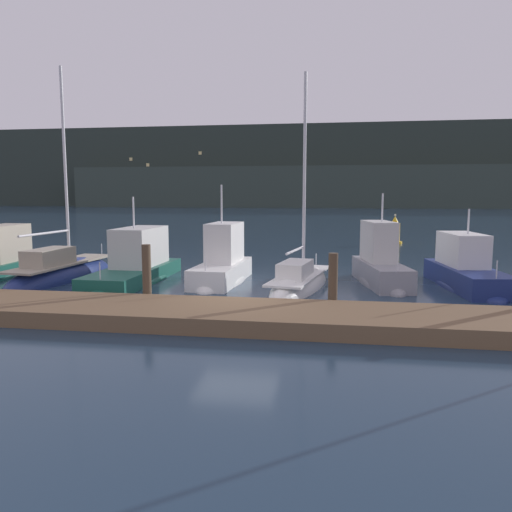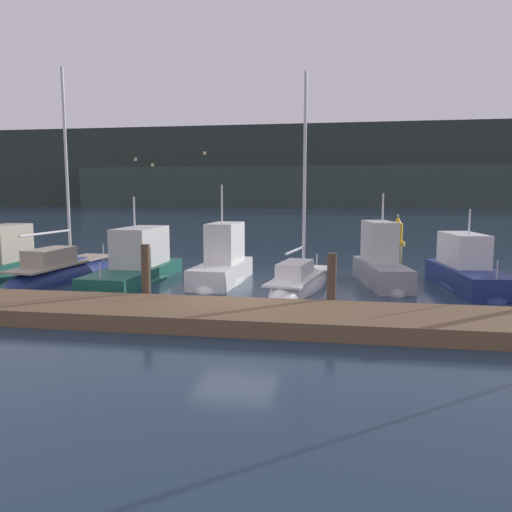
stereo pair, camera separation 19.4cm
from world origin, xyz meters
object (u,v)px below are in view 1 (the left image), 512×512
Objects in this scene: sailboat_berth_6 at (300,285)px; motorboat_berth_8 at (466,277)px; motorboat_berth_5 at (222,271)px; channel_buoy at (395,232)px; motorboat_berth_7 at (380,272)px; motorboat_berth_4 at (136,271)px; sailboat_berth_3 at (62,277)px.

motorboat_berth_8 is (6.26, 1.04, 0.30)m from sailboat_berth_6.
motorboat_berth_5 reaches higher than channel_buoy.
motorboat_berth_7 is 16.51m from channel_buoy.
motorboat_berth_7 is at bearing 4.81° from motorboat_berth_5.
motorboat_berth_7 reaches higher than motorboat_berth_8.
motorboat_berth_4 is 0.78× the size of sailboat_berth_6.
motorboat_berth_4 is 1.34× the size of motorboat_berth_7.
sailboat_berth_6 is 1.47× the size of motorboat_berth_8.
motorboat_berth_8 is (3.16, -0.22, -0.06)m from motorboat_berth_7.
motorboat_berth_4 is at bearing 176.19° from sailboat_berth_6.
sailboat_berth_3 is 16.24m from motorboat_berth_8.
motorboat_berth_8 is at bearing -87.37° from channel_buoy.
motorboat_berth_5 is 18.97m from channel_buoy.
sailboat_berth_3 is 4.58× the size of channel_buoy.
motorboat_berth_4 reaches higher than motorboat_berth_8.
sailboat_berth_3 is 23.23m from channel_buoy.
motorboat_berth_7 is at bearing 22.18° from sailboat_berth_6.
sailboat_berth_6 reaches higher than motorboat_berth_4.
sailboat_berth_3 reaches higher than motorboat_berth_4.
sailboat_berth_3 is at bearing -175.66° from motorboat_berth_7.
sailboat_berth_6 is at bearing -1.55° from sailboat_berth_3.
channel_buoy is (12.27, 17.14, 0.39)m from motorboat_berth_4.
motorboat_berth_8 is 16.57m from channel_buoy.
sailboat_berth_6 reaches higher than motorboat_berth_8.
motorboat_berth_4 is at bearing -175.50° from motorboat_berth_5.
motorboat_berth_5 is 9.46m from motorboat_berth_8.
sailboat_berth_6 is at bearing -107.35° from channel_buoy.
motorboat_berth_4 is 9.90m from motorboat_berth_7.
sailboat_berth_6 is (6.77, -0.45, -0.30)m from motorboat_berth_4.
channel_buoy is (8.69, 16.86, 0.34)m from motorboat_berth_5.
motorboat_berth_8 is (16.22, 0.77, 0.28)m from sailboat_berth_3.
sailboat_berth_3 is 9.96m from sailboat_berth_6.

